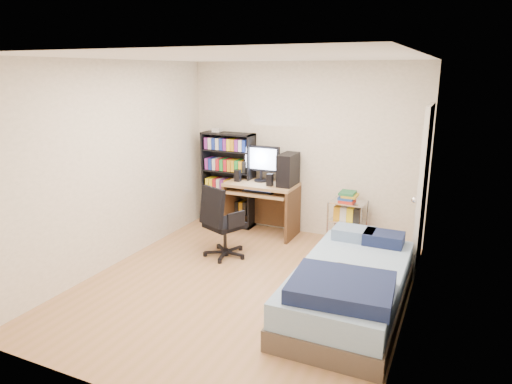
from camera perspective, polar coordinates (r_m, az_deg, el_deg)
The scene contains 7 objects.
room at distance 4.87m, azimuth -1.67°, elevation 1.64°, with size 3.58×4.08×2.58m.
media_shelf at distance 7.09m, azimuth -3.48°, elevation 1.71°, with size 0.82×0.27×1.52m.
computer_desk at distance 6.69m, azimuth 1.68°, elevation 0.53°, with size 1.04×0.60×1.31m.
office_chair at distance 5.98m, azimuth -4.22°, elevation -5.29°, with size 0.75×0.75×0.96m.
wire_cart at distance 6.40m, azimuth 11.43°, elevation -2.25°, with size 0.51×0.38×0.78m.
bed at distance 4.78m, azimuth 11.59°, elevation -11.58°, with size 1.04×2.08×0.59m.
door at distance 5.78m, azimuth 20.12°, elevation 0.29°, with size 0.12×0.80×2.00m.
Camera 1 is at (2.10, -4.25, 2.37)m, focal length 32.00 mm.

